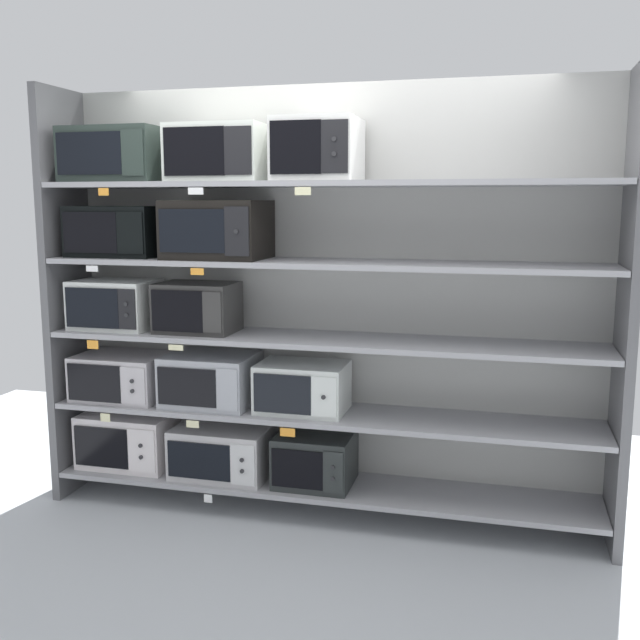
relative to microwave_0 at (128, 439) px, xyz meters
name	(u,v)px	position (x,y,z in m)	size (l,w,h in m)	color
ground	(265,603)	(1.24, -1.00, -0.36)	(7.16, 6.00, 0.02)	#B2B7BC
back_panel	(331,299)	(1.24, 0.26, 0.89)	(3.36, 0.04, 2.48)	#B2B2AD
upright_left	(68,296)	(-0.37, 0.00, 0.89)	(0.05, 0.48, 2.48)	#5B5B5E
upright_right	(627,316)	(2.85, 0.00, 0.89)	(0.05, 0.48, 2.48)	#5B5B5E
shelf_0	(320,486)	(1.24, 0.00, -0.18)	(3.16, 0.48, 0.03)	#99999E
microwave_0	(128,439)	(0.00, 0.00, 0.00)	(0.57, 0.36, 0.33)	silver
microwave_1	(223,450)	(0.64, 0.00, -0.02)	(0.57, 0.43, 0.30)	#B8B5B6
microwave_2	(315,459)	(1.21, 0.00, -0.02)	(0.44, 0.40, 0.30)	#272C2B
price_tag_0	(208,499)	(0.63, -0.24, -0.22)	(0.05, 0.00, 0.05)	white
shelf_1	(320,414)	(1.24, 0.00, 0.26)	(3.16, 0.48, 0.03)	#99999E
microwave_3	(123,376)	(-0.02, 0.00, 0.41)	(0.53, 0.43, 0.27)	#BAB5B9
microwave_4	(211,379)	(0.57, 0.00, 0.42)	(0.52, 0.43, 0.30)	#9FA2A9
microwave_5	(302,387)	(1.13, 0.00, 0.41)	(0.51, 0.37, 0.28)	silver
price_tag_1	(105,418)	(-0.01, -0.24, 0.21)	(0.06, 0.00, 0.05)	beige
price_tag_2	(193,424)	(0.55, -0.24, 0.21)	(0.08, 0.00, 0.04)	beige
price_tag_3	(288,432)	(1.12, -0.24, 0.21)	(0.09, 0.00, 0.05)	orange
shelf_2	(320,340)	(1.24, 0.00, 0.69)	(3.16, 0.48, 0.03)	#99999E
microwave_6	(116,304)	(-0.04, 0.00, 0.85)	(0.48, 0.38, 0.29)	silver
microwave_7	(197,307)	(0.49, 0.00, 0.85)	(0.45, 0.33, 0.29)	#333231
price_tag_4	(93,345)	(-0.06, -0.24, 0.65)	(0.07, 0.00, 0.05)	orange
price_tag_5	(176,348)	(0.46, -0.24, 0.65)	(0.09, 0.00, 0.03)	beige
shelf_3	(320,263)	(1.24, 0.00, 1.13)	(3.16, 0.48, 0.03)	#99999E
microwave_8	(117,231)	(-0.01, 0.00, 1.29)	(0.54, 0.34, 0.30)	black
microwave_9	(217,230)	(0.63, 0.00, 1.31)	(0.56, 0.44, 0.33)	black
price_tag_6	(92,269)	(-0.04, -0.24, 1.09)	(0.07, 0.00, 0.03)	white
price_tag_7	(197,272)	(0.60, -0.24, 1.09)	(0.08, 0.00, 0.04)	orange
shelf_4	(320,184)	(1.24, 0.00, 1.56)	(3.16, 0.48, 0.03)	#99999E
microwave_10	(116,155)	(0.01, 0.00, 1.73)	(0.58, 0.39, 0.32)	#27332D
microwave_11	(219,153)	(0.65, 0.00, 1.73)	(0.54, 0.37, 0.32)	silver
microwave_12	(318,150)	(1.23, 0.00, 1.74)	(0.44, 0.43, 0.34)	white
price_tag_8	(104,192)	(0.05, -0.24, 1.52)	(0.06, 0.00, 0.04)	orange
price_tag_9	(196,191)	(0.61, -0.24, 1.52)	(0.09, 0.00, 0.04)	white
price_tag_10	(303,191)	(1.21, -0.24, 1.52)	(0.09, 0.00, 0.04)	beige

